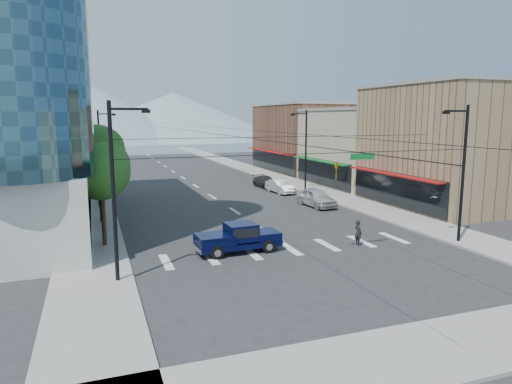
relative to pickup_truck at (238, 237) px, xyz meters
The scene contains 22 objects.
ground 4.16m from the pickup_truck, 29.67° to the right, with size 160.00×160.00×0.00m, color #28282B.
sidewalk_left 38.94m from the pickup_truck, 102.58° to the left, with size 4.00×120.00×0.15m, color gray.
sidewalk_right 41.05m from the pickup_truck, 67.78° to the left, with size 4.00×120.00×0.15m, color gray.
sidewalk_cross 14.47m from the pickup_truck, 75.88° to the right, with size 28.00×4.00×0.15m, color gray.
shop_near 25.26m from the pickup_truck, 18.77° to the left, with size 12.00×14.00×11.00m, color #8C6B4C.
shop_mid 32.40m from the pickup_truck, 43.07° to the left, with size 12.00×14.00×9.00m, color tan.
shop_far 44.87m from the pickup_truck, 58.24° to the left, with size 12.00×18.00×10.00m, color brown.
clock_tower 62.14m from the pickup_truck, 102.21° to the left, with size 4.80×4.80×20.40m.
mountain_left 148.78m from the pickup_truck, 94.43° to the left, with size 80.00×80.00×22.00m, color gray.
mountain_right 159.94m from the pickup_truck, 81.53° to the left, with size 90.00×90.00×18.00m, color gray.
tree_near 9.50m from the pickup_truck, 151.54° to the left, with size 3.65×3.64×6.71m.
tree_midnear 14.20m from the pickup_truck, 124.23° to the left, with size 4.09×4.09×7.52m.
tree_midfar 20.02m from the pickup_truck, 112.64° to the left, with size 3.65×3.64×6.71m.
tree_far 26.61m from the pickup_truck, 106.74° to the left, with size 4.09×4.09×7.52m.
signal_rig 6.05m from the pickup_truck, 38.98° to the right, with size 21.80×0.20×9.00m.
lamp_pole_nw 29.17m from the pickup_truck, 104.31° to the left, with size 2.00×0.25×9.00m.
lamp_pole_ne 24.84m from the pickup_truck, 54.63° to the left, with size 2.00×0.25×9.00m.
pickup_truck is the anchor object (origin of this frame).
pedestrian 7.89m from the pickup_truck, ahead, with size 0.61×0.40×1.68m, color black.
parked_car_near 16.11m from the pickup_truck, 45.38° to the left, with size 2.00×4.96×1.69m, color silver.
parked_car_mid 22.65m from the pickup_truck, 60.58° to the left, with size 1.55×4.45×1.47m, color silver.
parked_car_far 26.55m from the pickup_truck, 65.23° to the left, with size 1.87×4.60×1.33m, color #2C2D2F.
Camera 1 is at (-11.69, -23.91, 8.19)m, focal length 32.00 mm.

